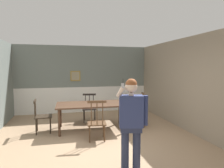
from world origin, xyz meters
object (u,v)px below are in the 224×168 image
Objects in this scene: chair_by_doorway at (89,108)px; chair_opposite_corner at (42,116)px; dining_table at (92,106)px; person_figure at (131,118)px; chair_near_window at (138,111)px; chair_at_table_head at (97,122)px.

chair_by_doorway is 1.71m from chair_opposite_corner.
person_figure reaches higher than dining_table.
dining_table is at bearing 96.38° from chair_by_doorway.
chair_near_window is 1.12× the size of chair_by_doorway.
chair_at_table_head reaches higher than chair_by_doorway.
chair_opposite_corner is 3.14m from person_figure.
person_figure reaches higher than chair_by_doorway.
dining_table is 1.45m from chair_near_window.
person_figure reaches higher than chair_at_table_head.
person_figure is at bearing 103.18° from chair_by_doorway.
chair_near_window reaches higher than dining_table.
chair_by_doorway is (-1.40, 0.97, -0.02)m from chair_near_window.
chair_at_table_head is at bearing -91.76° from dining_table.
chair_near_window is at bearing 153.54° from chair_by_doorway.
chair_at_table_head reaches higher than chair_near_window.
chair_opposite_corner is (-1.46, -0.89, 0.01)m from chair_by_doorway.
chair_near_window is 2.86m from chair_opposite_corner.
chair_by_doorway is 1.86m from chair_at_table_head.
chair_near_window is 0.99× the size of chair_at_table_head.
chair_at_table_head is 1.70m from chair_opposite_corner.
dining_table is 1.28× the size of person_figure.
chair_near_window reaches higher than chair_opposite_corner.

